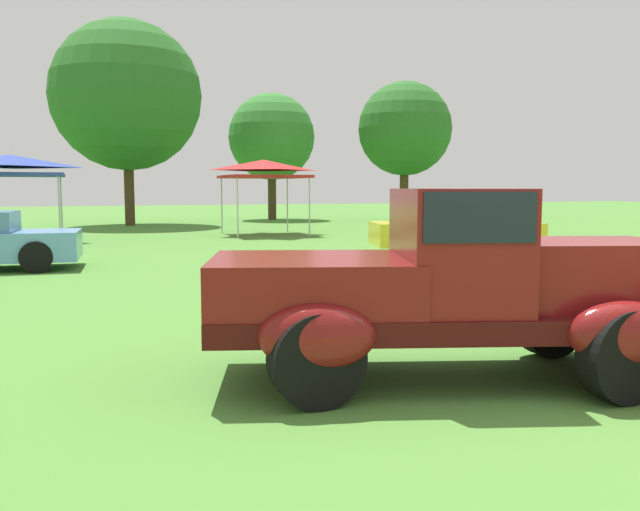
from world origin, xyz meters
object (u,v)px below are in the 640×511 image
object	(u,v)px
show_car_yellow	(454,230)
canopy_tent_center_field	(264,168)
feature_pickup_truck	(447,283)
canopy_tent_left_field	(10,164)
spectator_between_cars	(421,234)

from	to	relation	value
show_car_yellow	canopy_tent_center_field	size ratio (longest dim) A/B	1.61
feature_pickup_truck	canopy_tent_left_field	bearing A→B (deg)	106.21
show_car_yellow	feature_pickup_truck	bearing A→B (deg)	-122.27
show_car_yellow	spectator_between_cars	distance (m)	6.25
spectator_between_cars	canopy_tent_center_field	size ratio (longest dim) A/B	0.59
canopy_tent_center_field	spectator_between_cars	bearing A→B (deg)	-93.62
show_car_yellow	canopy_tent_left_field	world-z (taller)	canopy_tent_left_field
feature_pickup_truck	canopy_tent_center_field	size ratio (longest dim) A/B	1.51
spectator_between_cars	canopy_tent_center_field	xyz separation A→B (m)	(0.82, 13.02, 1.51)
spectator_between_cars	canopy_tent_center_field	distance (m)	13.14
feature_pickup_truck	show_car_yellow	bearing A→B (deg)	57.73
show_car_yellow	spectator_between_cars	bearing A→B (deg)	-127.02
feature_pickup_truck	canopy_tent_center_field	distance (m)	18.26
feature_pickup_truck	spectator_between_cars	xyz separation A→B (m)	(2.46, 4.87, 0.05)
canopy_tent_left_field	canopy_tent_center_field	bearing A→B (deg)	6.18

